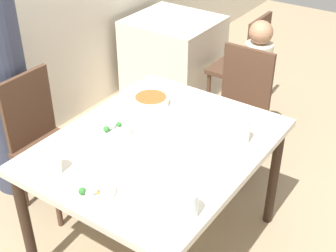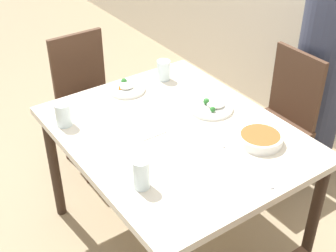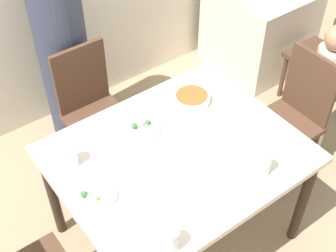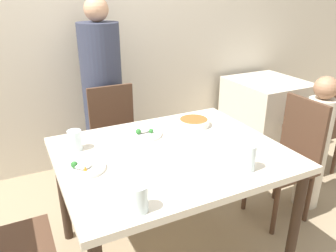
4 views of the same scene
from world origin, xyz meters
name	(u,v)px [view 2 (image 2 of 4)]	position (x,y,z in m)	size (l,w,h in m)	color
ground_plane	(174,237)	(0.00, 0.00, 0.00)	(10.00, 10.00, 0.00)	#998466
dining_table	(175,144)	(0.00, 0.00, 0.69)	(1.30, 1.05, 0.78)	beige
chair_adult_spot	(280,119)	(-0.06, 0.87, 0.50)	(0.40, 0.40, 0.93)	#4C3323
chair_empty_left	(88,99)	(-0.99, -0.02, 0.50)	(0.40, 0.40, 0.93)	#4C3323
person_adult	(322,71)	(-0.06, 1.21, 0.74)	(0.35, 0.35, 1.61)	#33384C
bowl_curry	(260,138)	(0.32, 0.28, 0.80)	(0.22, 0.22, 0.05)	white
plate_rice_adult	(126,88)	(-0.51, 0.01, 0.79)	(0.22, 0.22, 0.05)	white
plate_rice_child	(211,107)	(-0.06, 0.29, 0.79)	(0.25, 0.25, 0.05)	white
glass_water_tall	(164,70)	(-0.50, 0.27, 0.84)	(0.08, 0.08, 0.12)	silver
glass_water_short	(141,174)	(0.26, -0.37, 0.85)	(0.08, 0.08, 0.14)	silver
glass_water_center	(63,114)	(-0.38, -0.44, 0.84)	(0.08, 0.08, 0.13)	silver
napkin_folded	(148,130)	(-0.09, -0.11, 0.78)	(0.14, 0.14, 0.01)	white
fork_steel	(266,175)	(0.52, 0.12, 0.78)	(0.17, 0.10, 0.01)	silver
spoon_steel	(211,139)	(0.16, 0.10, 0.78)	(0.18, 0.04, 0.01)	silver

